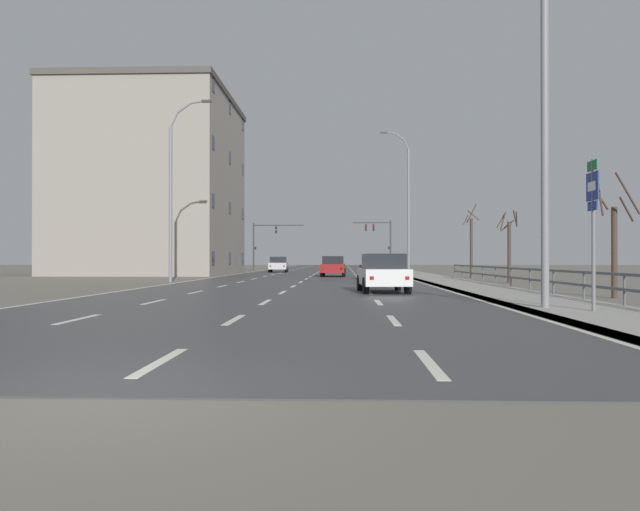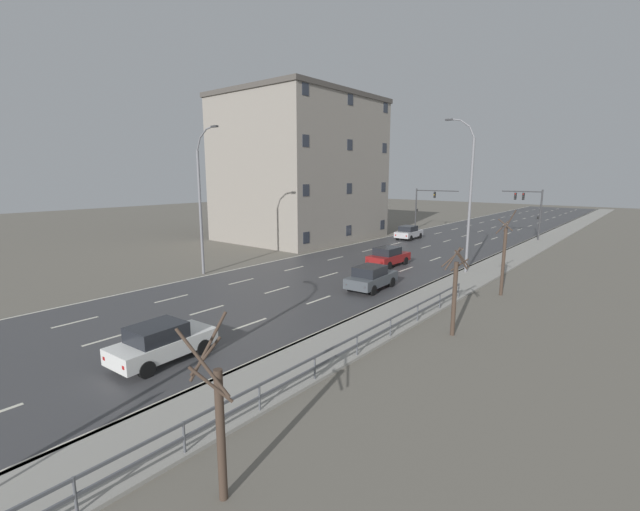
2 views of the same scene
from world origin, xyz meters
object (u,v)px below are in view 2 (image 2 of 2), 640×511
Objects in this scene: traffic_signal_right at (531,206)px; car_far_right at (162,342)px; street_lamp_left_bank at (201,204)px; traffic_signal_left at (424,202)px; car_near_right at (371,277)px; car_near_left at (388,256)px; street_lamp_midground at (468,199)px; brick_building at (301,169)px; car_far_left at (409,232)px.

traffic_signal_right is 44.18m from car_far_right.
street_lamp_left_bank is 1.86× the size of traffic_signal_right.
traffic_signal_left is 32.85m from car_near_right.
traffic_signal_right is at bearing 67.04° from street_lamp_left_bank.
car_near_left is at bearing 108.75° from car_near_right.
street_lamp_midground is at bearing 67.64° from car_near_right.
car_near_right is (-2.27, -29.51, -3.11)m from traffic_signal_right.
traffic_signal_left is at bearing 122.46° from street_lamp_midground.
traffic_signal_left is at bearing 100.04° from car_far_right.
traffic_signal_right is 1.38× the size of car_near_left.
traffic_signal_left is at bearing 64.05° from brick_building.
traffic_signal_right is 1.37× the size of car_far_left.
traffic_signal_right is 0.97× the size of traffic_signal_left.
car_near_left is (-2.85, 7.03, 0.00)m from car_near_right.
street_lamp_midground is at bearing -88.26° from traffic_signal_right.
street_lamp_left_bank is 1.80× the size of traffic_signal_left.
car_far_right is at bearing -95.45° from car_near_right.
street_lamp_left_bank reaches higher than car_near_left.
traffic_signal_right is at bearing -5.12° from traffic_signal_left.
traffic_signal_left is at bearing 174.88° from traffic_signal_right.
car_near_right is at bearing -109.05° from street_lamp_midground.
car_far_left is at bearing 108.51° from car_near_right.
street_lamp_left_bank is (-14.92, -12.63, -0.40)m from street_lamp_midground.
car_far_right is at bearing -93.65° from traffic_signal_right.
brick_building is (-22.02, 6.19, 2.41)m from street_lamp_midground.
street_lamp_left_bank is at bearing -164.02° from car_near_right.
car_far_left is at bearing 32.81° from brick_building.
traffic_signal_right is at bearing 34.25° from car_far_left.
car_near_left is (8.42, -23.69, -2.93)m from traffic_signal_left.
traffic_signal_right is 1.37× the size of car_far_right.
car_far_left is 0.99× the size of car_near_right.
street_lamp_midground reaches higher than street_lamp_left_bank.
street_lamp_midground is at bearing 78.12° from car_far_right.
car_far_right is at bearing -41.83° from street_lamp_left_bank.
traffic_signal_left is at bearing 111.09° from car_near_left.
car_near_right is at bearing 19.29° from street_lamp_left_bank.
brick_building is at bearing -149.71° from car_far_left.
street_lamp_midground reaches higher than car_far_left.
street_lamp_left_bank is at bearing -127.68° from car_near_left.
street_lamp_left_bank is at bearing -100.16° from car_far_left.
street_lamp_left_bank is 2.54× the size of car_near_right.
car_near_left is at bearing 50.80° from street_lamp_left_bank.
street_lamp_midground is at bearing -51.02° from car_far_left.
street_lamp_midground is 7.63m from car_near_left.
car_near_left is at bearing -25.01° from brick_building.
traffic_signal_left is 10.13m from car_far_left.
street_lamp_left_bank is 13.46m from car_near_right.
traffic_signal_right is at bearing 82.29° from car_near_right.
brick_building is (-19.11, 14.62, 7.21)m from car_near_right.
car_far_left is (-11.48, 12.98, -4.80)m from street_lamp_midground.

